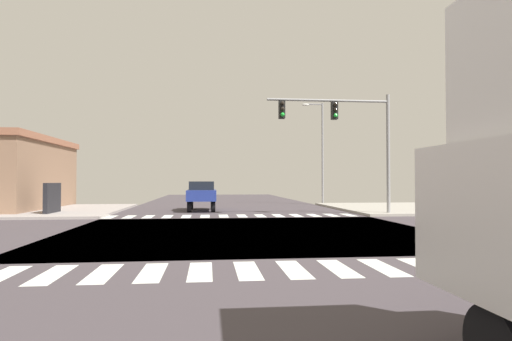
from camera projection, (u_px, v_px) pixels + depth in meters
name	position (u px, v px, depth m)	size (l,w,h in m)	color
ground	(250.00, 232.00, 16.73)	(90.00, 90.00, 0.05)	#423A40
sidewalk_corner_ne	(422.00, 208.00, 30.07)	(12.00, 12.00, 0.14)	#A09B91
sidewalk_corner_nw	(23.00, 211.00, 27.25)	(12.00, 12.00, 0.14)	#9E9592
crosswalk_near	(271.00, 270.00, 9.45)	(13.50, 2.00, 0.01)	silver
crosswalk_far	(233.00, 216.00, 23.96)	(13.50, 2.00, 0.01)	silver
traffic_signal_mast	(342.00, 125.00, 24.43)	(6.98, 0.55, 6.78)	gray
street_lamp	(320.00, 144.00, 35.75)	(1.78, 0.32, 8.25)	gray
sedan_middle_4	(202.00, 193.00, 28.24)	(1.80, 4.30, 1.88)	black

